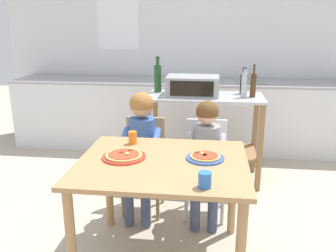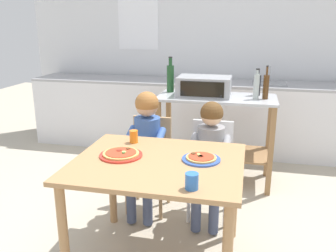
{
  "view_description": "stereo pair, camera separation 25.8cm",
  "coord_description": "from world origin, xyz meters",
  "px_view_note": "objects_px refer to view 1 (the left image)",
  "views": [
    {
      "loc": [
        0.3,
        -2.16,
        1.64
      ],
      "look_at": [
        0.0,
        0.3,
        0.9
      ],
      "focal_mm": 38.38,
      "sensor_mm": 36.0,
      "label": 1
    },
    {
      "loc": [
        0.55,
        -2.12,
        1.64
      ],
      "look_at": [
        0.0,
        0.3,
        0.9
      ],
      "focal_mm": 38.38,
      "sensor_mm": 36.0,
      "label": 2
    }
  ],
  "objects_px": {
    "kitchen_island_cart": "(204,124)",
    "child_in_blue_striped_shirt": "(141,139)",
    "toaster_oven": "(193,86)",
    "bottle_clear_vinegar": "(158,78)",
    "dining_table": "(163,176)",
    "pizza_plate_blue_rimmed": "(205,157)",
    "drinking_cup_orange": "(133,138)",
    "dining_chair_right": "(206,160)",
    "bottle_dark_olive_oil": "(244,84)",
    "dining_chair_left": "(144,157)",
    "pizza_plate_red_rimmed": "(124,156)",
    "bottle_squat_spirits": "(253,85)",
    "drinking_cup_blue": "(205,180)",
    "bottle_slim_sauce": "(244,83)",
    "child_in_grey_shirt": "(206,147)"
  },
  "relations": [
    {
      "from": "kitchen_island_cart",
      "to": "child_in_blue_striped_shirt",
      "type": "xyz_separation_m",
      "value": [
        -0.51,
        -0.81,
        0.08
      ]
    },
    {
      "from": "child_in_blue_striped_shirt",
      "to": "pizza_plate_red_rimmed",
      "type": "relative_size",
      "value": 3.63
    },
    {
      "from": "dining_chair_right",
      "to": "pizza_plate_blue_rimmed",
      "type": "relative_size",
      "value": 3.2
    },
    {
      "from": "dining_table",
      "to": "drinking_cup_orange",
      "type": "bearing_deg",
      "value": 130.51
    },
    {
      "from": "bottle_slim_sauce",
      "to": "drinking_cup_blue",
      "type": "bearing_deg",
      "value": -100.23
    },
    {
      "from": "bottle_dark_olive_oil",
      "to": "bottle_clear_vinegar",
      "type": "xyz_separation_m",
      "value": [
        -0.88,
        0.17,
        0.03
      ]
    },
    {
      "from": "dining_chair_left",
      "to": "dining_chair_right",
      "type": "xyz_separation_m",
      "value": [
        0.54,
        -0.01,
        0.0
      ]
    },
    {
      "from": "bottle_slim_sauce",
      "to": "bottle_squat_spirits",
      "type": "relative_size",
      "value": 0.84
    },
    {
      "from": "toaster_oven",
      "to": "bottle_squat_spirits",
      "type": "xyz_separation_m",
      "value": [
        0.6,
        -0.02,
        0.03
      ]
    },
    {
      "from": "bottle_clear_vinegar",
      "to": "bottle_slim_sauce",
      "type": "distance_m",
      "value": 0.89
    },
    {
      "from": "bottle_squat_spirits",
      "to": "pizza_plate_red_rimmed",
      "type": "xyz_separation_m",
      "value": [
        -0.97,
        -1.38,
        -0.26
      ]
    },
    {
      "from": "dining_chair_right",
      "to": "drinking_cup_blue",
      "type": "bearing_deg",
      "value": -89.67
    },
    {
      "from": "child_in_grey_shirt",
      "to": "pizza_plate_red_rimmed",
      "type": "distance_m",
      "value": 0.8
    },
    {
      "from": "dining_chair_right",
      "to": "drinking_cup_blue",
      "type": "height_order",
      "value": "drinking_cup_blue"
    },
    {
      "from": "dining_table",
      "to": "pizza_plate_red_rimmed",
      "type": "distance_m",
      "value": 0.29
    },
    {
      "from": "bottle_slim_sauce",
      "to": "dining_chair_left",
      "type": "distance_m",
      "value": 1.34
    },
    {
      "from": "dining_chair_right",
      "to": "pizza_plate_red_rimmed",
      "type": "distance_m",
      "value": 0.93
    },
    {
      "from": "bottle_dark_olive_oil",
      "to": "bottle_squat_spirits",
      "type": "bearing_deg",
      "value": 16.74
    },
    {
      "from": "dining_table",
      "to": "child_in_blue_striped_shirt",
      "type": "bearing_deg",
      "value": 113.24
    },
    {
      "from": "toaster_oven",
      "to": "bottle_squat_spirits",
      "type": "relative_size",
      "value": 1.63
    },
    {
      "from": "child_in_blue_striped_shirt",
      "to": "drinking_cup_orange",
      "type": "height_order",
      "value": "child_in_blue_striped_shirt"
    },
    {
      "from": "toaster_oven",
      "to": "dining_table",
      "type": "bearing_deg",
      "value": -94.56
    },
    {
      "from": "toaster_oven",
      "to": "drinking_cup_orange",
      "type": "bearing_deg",
      "value": -108.68
    },
    {
      "from": "toaster_oven",
      "to": "dining_table",
      "type": "height_order",
      "value": "toaster_oven"
    },
    {
      "from": "dining_table",
      "to": "pizza_plate_blue_rimmed",
      "type": "xyz_separation_m",
      "value": [
        0.28,
        0.07,
        0.12
      ]
    },
    {
      "from": "kitchen_island_cart",
      "to": "drinking_cup_blue",
      "type": "relative_size",
      "value": 12.93
    },
    {
      "from": "bottle_squat_spirits",
      "to": "child_in_blue_striped_shirt",
      "type": "height_order",
      "value": "bottle_squat_spirits"
    },
    {
      "from": "kitchen_island_cart",
      "to": "child_in_blue_striped_shirt",
      "type": "distance_m",
      "value": 0.96
    },
    {
      "from": "dining_chair_left",
      "to": "dining_table",
      "type": "bearing_deg",
      "value": -70.17
    },
    {
      "from": "bottle_clear_vinegar",
      "to": "dining_chair_right",
      "type": "bearing_deg",
      "value": -57.1
    },
    {
      "from": "kitchen_island_cart",
      "to": "drinking_cup_orange",
      "type": "bearing_deg",
      "value": -114.49
    },
    {
      "from": "toaster_oven",
      "to": "bottle_dark_olive_oil",
      "type": "height_order",
      "value": "bottle_dark_olive_oil"
    },
    {
      "from": "toaster_oven",
      "to": "drinking_cup_orange",
      "type": "relative_size",
      "value": 5.57
    },
    {
      "from": "pizza_plate_red_rimmed",
      "to": "pizza_plate_blue_rimmed",
      "type": "bearing_deg",
      "value": 4.73
    },
    {
      "from": "dining_chair_right",
      "to": "drinking_cup_blue",
      "type": "distance_m",
      "value": 1.13
    },
    {
      "from": "bottle_clear_vinegar",
      "to": "dining_chair_right",
      "type": "distance_m",
      "value": 1.15
    },
    {
      "from": "bottle_dark_olive_oil",
      "to": "pizza_plate_blue_rimmed",
      "type": "height_order",
      "value": "bottle_dark_olive_oil"
    },
    {
      "from": "bottle_clear_vinegar",
      "to": "drinking_cup_blue",
      "type": "height_order",
      "value": "bottle_clear_vinegar"
    },
    {
      "from": "dining_table",
      "to": "drinking_cup_orange",
      "type": "relative_size",
      "value": 11.71
    },
    {
      "from": "toaster_oven",
      "to": "drinking_cup_orange",
      "type": "xyz_separation_m",
      "value": [
        -0.38,
        -1.12,
        -0.2
      ]
    },
    {
      "from": "toaster_oven",
      "to": "bottle_clear_vinegar",
      "type": "relative_size",
      "value": 1.42
    },
    {
      "from": "child_in_grey_shirt",
      "to": "pizza_plate_red_rimmed",
      "type": "bearing_deg",
      "value": -133.19
    },
    {
      "from": "pizza_plate_blue_rimmed",
      "to": "bottle_slim_sauce",
      "type": "bearing_deg",
      "value": 76.73
    },
    {
      "from": "bottle_dark_olive_oil",
      "to": "bottle_slim_sauce",
      "type": "distance_m",
      "value": 0.2
    },
    {
      "from": "bottle_clear_vinegar",
      "to": "dining_chair_right",
      "type": "height_order",
      "value": "bottle_clear_vinegar"
    },
    {
      "from": "child_in_blue_striped_shirt",
      "to": "drinking_cup_blue",
      "type": "bearing_deg",
      "value": -60.64
    },
    {
      "from": "bottle_dark_olive_oil",
      "to": "dining_table",
      "type": "relative_size",
      "value": 0.27
    },
    {
      "from": "drinking_cup_orange",
      "to": "kitchen_island_cart",
      "type": "bearing_deg",
      "value": 65.51
    },
    {
      "from": "kitchen_island_cart",
      "to": "dining_chair_right",
      "type": "bearing_deg",
      "value": -87.34
    },
    {
      "from": "bottle_dark_olive_oil",
      "to": "bottle_squat_spirits",
      "type": "height_order",
      "value": "bottle_squat_spirits"
    }
  ]
}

